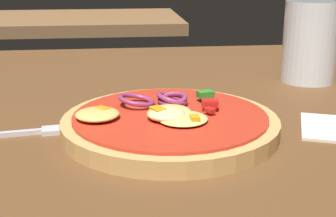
# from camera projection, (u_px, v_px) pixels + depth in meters

# --- Properties ---
(dining_table) EXTENTS (1.14, 0.93, 0.04)m
(dining_table) POSITION_uv_depth(u_px,v_px,m) (213.00, 135.00, 0.53)
(dining_table) COLOR brown
(dining_table) RESTS_ON ground
(pizza) EXTENTS (0.22, 0.22, 0.03)m
(pizza) POSITION_uv_depth(u_px,v_px,m) (169.00, 123.00, 0.48)
(pizza) COLOR tan
(pizza) RESTS_ON dining_table
(fork) EXTENTS (0.16, 0.04, 0.01)m
(fork) POSITION_uv_depth(u_px,v_px,m) (21.00, 133.00, 0.48)
(fork) COLOR silver
(fork) RESTS_ON dining_table
(beer_glass) EXTENTS (0.08, 0.08, 0.12)m
(beer_glass) POSITION_uv_depth(u_px,v_px,m) (310.00, 44.00, 0.67)
(beer_glass) COLOR silver
(beer_glass) RESTS_ON dining_table
(background_table) EXTENTS (0.63, 0.45, 0.04)m
(background_table) POSITION_uv_depth(u_px,v_px,m) (83.00, 22.00, 1.50)
(background_table) COLOR brown
(background_table) RESTS_ON ground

